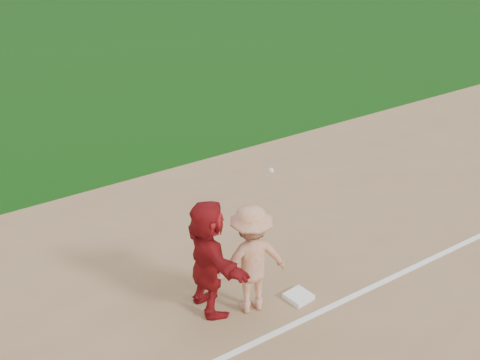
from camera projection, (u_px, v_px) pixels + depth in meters
ground at (292, 285)px, 9.80m from camera, size 160.00×160.00×0.00m
foul_line at (324, 310)px, 9.20m from camera, size 60.00×0.10×0.01m
first_base at (299, 297)px, 9.43m from camera, size 0.40×0.40×0.08m
base_runner at (208, 257)px, 8.84m from camera, size 0.74×1.77×1.85m
first_base_play at (251, 259)px, 8.88m from camera, size 1.25×0.89×2.22m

